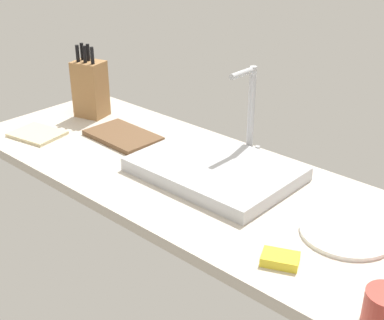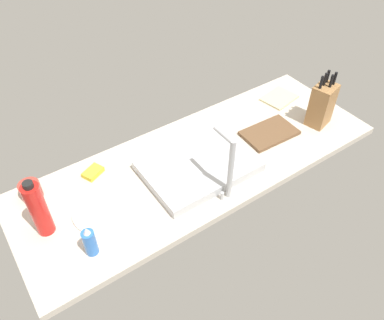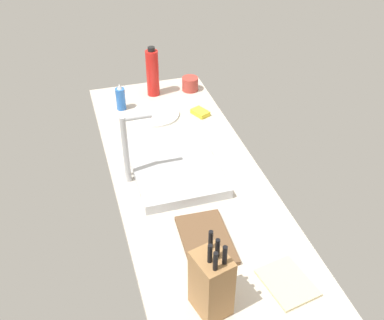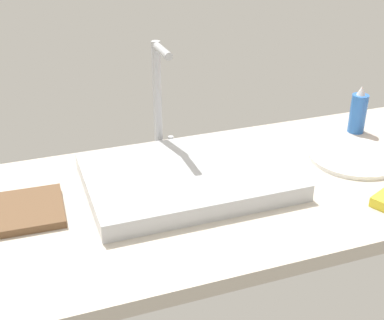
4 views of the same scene
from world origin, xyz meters
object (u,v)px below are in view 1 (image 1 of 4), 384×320
dinner_plate (347,232)px  dish_towel (37,134)px  faucet (250,106)px  knife_block (90,88)px  dish_sponge (280,259)px  cutting_board (123,136)px  sink_basin (215,169)px

dinner_plate → dish_towel: same height
faucet → knife_block: faucet is taller
knife_block → dinner_plate: 119.70cm
faucet → knife_block: (-70.11, -12.17, -6.20)cm
dinner_plate → knife_block: bearing=175.4°
dinner_plate → dish_sponge: (-6.02, -22.42, 0.60)cm
knife_block → dinner_plate: bearing=-19.2°
knife_block → dinner_plate: knife_block is taller
faucet → dish_sponge: size_ratio=3.47×
faucet → cutting_board: 50.10cm
cutting_board → dinner_plate: (91.66, -2.23, -0.30)cm
knife_block → cutting_board: size_ratio=1.07×
sink_basin → knife_block: knife_block is taller
sink_basin → cutting_board: (-44.29, -0.22, -1.28)cm
dish_sponge → knife_block: bearing=164.2°
dinner_plate → dish_towel: bearing=-171.5°
cutting_board → dish_sponge: size_ratio=3.03×
dinner_plate → dish_sponge: bearing=-105.0°
cutting_board → knife_block: bearing=165.0°
sink_basin → cutting_board: bearing=-179.7°
knife_block → dinner_plate: (118.81, -9.48, -11.05)cm
faucet → dish_sponge: (42.69, -44.07, -16.65)cm
cutting_board → dish_towel: size_ratio=1.49×
faucet → dish_sponge: faucet is taller
knife_block → dish_towel: knife_block is taller
faucet → dish_sponge: 63.58cm
dish_towel → dish_sponge: dish_sponge is taller
dish_sponge → faucet: bearing=134.1°
faucet → dinner_plate: bearing=-24.0°
faucet → dish_towel: 81.11cm
sink_basin → dish_towel: (-70.16, -20.08, -1.58)cm
cutting_board → dish_sponge: (85.65, -24.65, 0.30)cm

